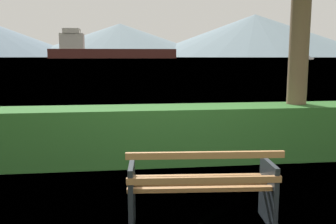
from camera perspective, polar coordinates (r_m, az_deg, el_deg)
ground_plane at (r=4.18m, az=4.93°, el=-16.55°), size 1400.00×1400.00×0.00m
water_surface at (r=311.09m, az=-7.20°, el=8.21°), size 620.00×620.00×0.00m
park_bench at (r=3.97m, az=5.12°, el=-11.40°), size 1.57×0.69×0.87m
hedge_row at (r=6.30m, az=0.36°, el=-3.40°), size 11.84×0.84×0.93m
cargo_ship_large at (r=256.21m, az=-9.86°, el=9.30°), size 83.99×13.06×19.41m
fishing_boat_near at (r=189.91m, az=20.50°, el=7.72°), size 7.02×4.25×1.67m
distant_hills at (r=580.62m, az=-4.21°, el=11.35°), size 751.47×359.08×65.25m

